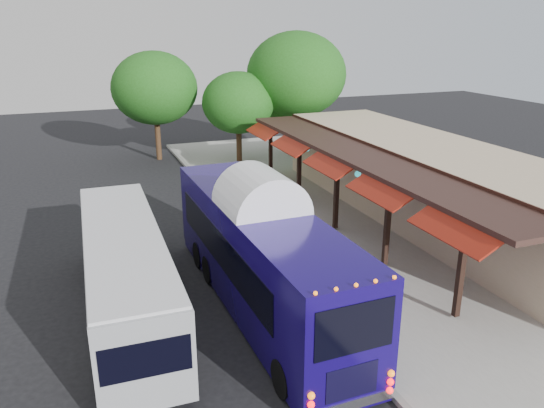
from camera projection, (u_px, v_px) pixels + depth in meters
name	position (u px, v px, depth m)	size (l,w,h in m)	color
ground	(291.00, 286.00, 18.60)	(90.00, 90.00, 0.00)	black
sidewalk	(359.00, 227.00, 23.81)	(10.00, 40.00, 0.15)	#9E9B93
curb	(255.00, 242.00, 22.13)	(0.20, 40.00, 0.16)	gray
station_shelter	(426.00, 182.00, 24.39)	(8.15, 20.00, 3.60)	tan
coach_bus	(261.00, 251.00, 16.65)	(2.67, 11.50, 3.65)	#14075A
city_bus	(125.00, 270.00, 16.31)	(2.49, 10.40, 2.78)	#92969A
ped_a	(295.00, 245.00, 19.43)	(0.65, 0.43, 1.78)	black
ped_b	(359.00, 280.00, 16.83)	(0.83, 0.65, 1.70)	black
ped_c	(249.00, 200.00, 24.64)	(0.94, 0.39, 1.61)	black
ped_d	(255.00, 177.00, 28.49)	(0.98, 0.57, 1.52)	black
sign_board	(375.00, 267.00, 18.10)	(0.10, 0.46, 1.00)	black
tree_left	(238.00, 103.00, 33.89)	(4.64, 4.64, 5.94)	#382314
tree_mid	(296.00, 75.00, 34.78)	(6.54, 6.54, 8.38)	#382314
tree_right	(288.00, 92.00, 36.07)	(5.11, 5.11, 6.54)	#382314
tree_far	(155.00, 88.00, 34.57)	(5.59, 5.59, 7.15)	#382314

